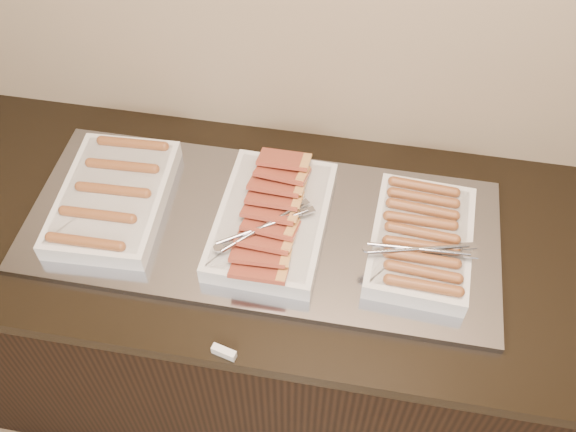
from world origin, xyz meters
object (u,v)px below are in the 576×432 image
object	(u,v)px
warming_tray	(262,227)
dish_center	(272,219)
counter	(270,317)
dish_left	(113,197)
dish_right	(421,240)

from	to	relation	value
warming_tray	dish_center	xyz separation A→B (m)	(0.03, -0.00, 0.04)
counter	dish_left	distance (m)	0.64
counter	warming_tray	world-z (taller)	warming_tray
counter	dish_right	xyz separation A→B (m)	(0.39, -0.00, 0.50)
dish_center	dish_right	distance (m)	0.37
warming_tray	dish_right	distance (m)	0.40
warming_tray	dish_left	distance (m)	0.39
warming_tray	dish_center	size ratio (longest dim) A/B	2.85
counter	warming_tray	xyz separation A→B (m)	(-0.01, 0.00, 0.46)
warming_tray	counter	bearing A→B (deg)	0.00
dish_left	counter	bearing A→B (deg)	-2.83
dish_left	dish_center	distance (m)	0.42
counter	warming_tray	size ratio (longest dim) A/B	1.72
dish_center	dish_right	world-z (taller)	dish_center
dish_right	dish_center	bearing A→B (deg)	-177.11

